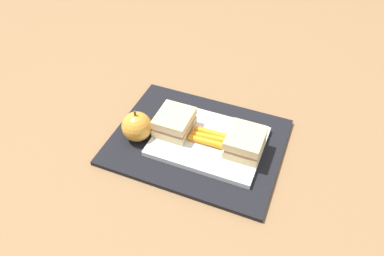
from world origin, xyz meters
TOP-DOWN VIEW (x-y plane):
  - ground_plane at (0.00, 0.00)m, footprint 2.40×2.40m
  - lunchbag_mat at (0.00, 0.00)m, footprint 0.36×0.28m
  - food_tray at (-0.03, 0.00)m, footprint 0.23×0.17m
  - sandwich_half_left at (-0.10, 0.00)m, footprint 0.07×0.08m
  - sandwich_half_right at (0.05, 0.00)m, footprint 0.07×0.08m
  - carrot_sticks_bundle at (-0.03, -0.00)m, footprint 0.08×0.04m
  - apple at (0.12, 0.04)m, footprint 0.06×0.06m

SIDE VIEW (x-z plane):
  - ground_plane at x=0.00m, z-range 0.00..0.00m
  - lunchbag_mat at x=0.00m, z-range 0.00..0.01m
  - food_tray at x=-0.03m, z-range 0.01..0.02m
  - carrot_sticks_bundle at x=-0.03m, z-range 0.02..0.04m
  - apple at x=0.12m, z-range 0.00..0.08m
  - sandwich_half_left at x=-0.10m, z-range 0.02..0.07m
  - sandwich_half_right at x=0.05m, z-range 0.02..0.07m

